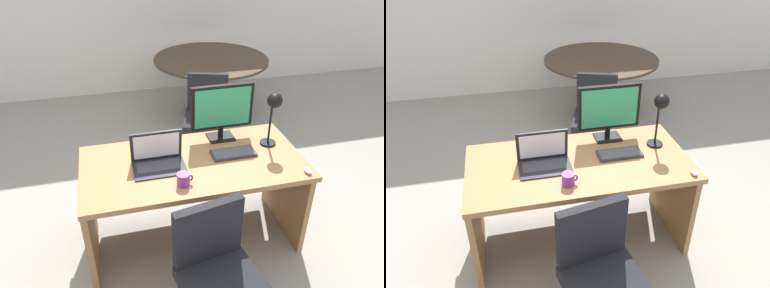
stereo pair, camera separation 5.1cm
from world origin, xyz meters
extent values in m
plane|color=gray|center=(0.00, 1.50, 0.00)|extent=(12.00, 12.00, 0.00)
cube|color=#9E7042|center=(0.00, 0.00, 0.74)|extent=(1.57, 0.78, 0.04)
cube|color=#9E7042|center=(-0.76, 0.00, 0.36)|extent=(0.04, 0.69, 0.72)
cube|color=#9E7042|center=(0.76, 0.00, 0.36)|extent=(0.04, 0.69, 0.72)
cube|color=#9E7042|center=(0.00, 0.29, 0.40)|extent=(1.38, 0.02, 0.50)
cube|color=black|center=(0.29, 0.27, 0.76)|extent=(0.20, 0.16, 0.01)
cube|color=black|center=(0.29, 0.28, 0.81)|extent=(0.04, 0.02, 0.08)
cube|color=black|center=(0.29, 0.27, 1.03)|extent=(0.48, 0.04, 0.34)
cube|color=#2D9966|center=(0.29, 0.25, 1.03)|extent=(0.43, 0.00, 0.30)
cube|color=black|center=(-0.25, -0.03, 0.76)|extent=(0.36, 0.24, 0.01)
cube|color=#38383D|center=(-0.25, -0.01, 0.77)|extent=(0.30, 0.13, 0.00)
cube|color=black|center=(-0.25, 0.08, 0.88)|extent=(0.36, 0.04, 0.23)
cube|color=white|center=(-0.25, 0.07, 0.88)|extent=(0.32, 0.03, 0.19)
cube|color=#2D2D33|center=(0.30, 0.02, 0.77)|extent=(0.32, 0.14, 0.02)
cube|color=#47474C|center=(0.30, 0.02, 0.78)|extent=(0.30, 0.12, 0.00)
ellipsoid|color=silver|center=(0.71, -0.32, 0.77)|extent=(0.04, 0.07, 0.03)
cylinder|color=black|center=(0.61, 0.10, 0.77)|extent=(0.12, 0.12, 0.01)
cylinder|color=black|center=(0.61, 0.10, 0.93)|extent=(0.02, 0.02, 0.32)
sphere|color=black|center=(0.61, 0.07, 1.13)|extent=(0.11, 0.11, 0.11)
cylinder|color=purple|center=(-0.13, -0.24, 0.80)|extent=(0.08, 0.08, 0.08)
torus|color=purple|center=(-0.09, -0.24, 0.80)|extent=(0.05, 0.01, 0.05)
cube|color=black|center=(-0.01, -0.78, 0.39)|extent=(0.53, 0.53, 0.08)
cube|color=black|center=(-0.05, -0.56, 0.63)|extent=(0.44, 0.14, 0.41)
cylinder|color=black|center=(0.78, 2.17, 0.02)|extent=(0.64, 0.64, 0.04)
cylinder|color=black|center=(0.78, 2.17, 0.39)|extent=(0.08, 0.08, 0.69)
cylinder|color=#3F2D1E|center=(0.78, 2.17, 0.75)|extent=(1.42, 1.42, 0.03)
cylinder|color=black|center=(0.46, 1.27, 0.02)|extent=(0.56, 0.56, 0.04)
cylinder|color=black|center=(0.46, 1.27, 0.19)|extent=(0.05, 0.05, 0.29)
cube|color=black|center=(0.46, 1.27, 0.37)|extent=(0.59, 0.59, 0.08)
cube|color=black|center=(0.54, 1.48, 0.62)|extent=(0.43, 0.20, 0.42)
camera|label=1|loc=(-0.53, -2.07, 2.20)|focal=34.18mm
camera|label=2|loc=(-0.48, -2.08, 2.20)|focal=34.18mm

